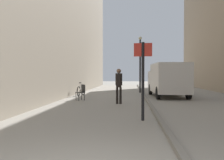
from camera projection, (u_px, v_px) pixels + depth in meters
name	position (u px, v px, depth m)	size (l,w,h in m)	color
ground_plane	(121.00, 99.00, 14.86)	(80.00, 80.00, 0.00)	gray
kerb_strip	(146.00, 98.00, 14.73)	(0.16, 40.00, 0.12)	slate
pedestrian_main_foreground	(119.00, 84.00, 12.27)	(0.36, 0.25, 1.84)	black
delivery_van	(168.00, 79.00, 16.15)	(2.32, 5.20, 2.27)	silver
street_sign_post	(143.00, 74.00, 7.78)	(0.60, 0.10, 2.60)	black
lamp_post	(140.00, 61.00, 19.92)	(0.28, 0.28, 4.76)	black
bicycle_leaning	(81.00, 91.00, 16.93)	(0.23, 1.77, 0.98)	black
cafe_chair_near_window	(81.00, 91.00, 14.01)	(0.62, 0.62, 0.94)	black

